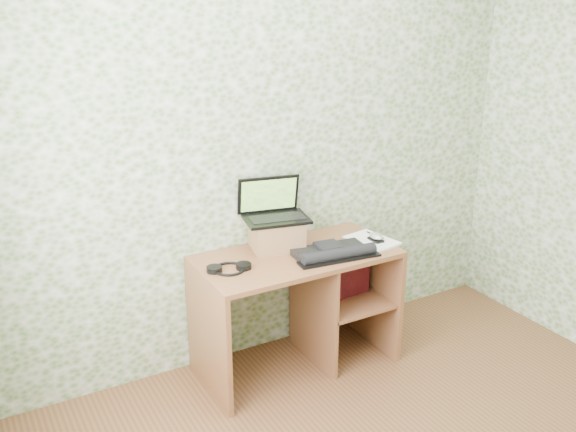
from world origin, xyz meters
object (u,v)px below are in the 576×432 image
desk (305,290)px  laptop (273,209)px  riser (277,234)px  notepad (372,241)px  keyboard (333,252)px

desk → laptop: 0.55m
riser → desk: bearing=-40.6°
riser → notepad: riser is taller
desk → riser: 0.40m
laptop → desk: bearing=-37.5°
keyboard → laptop: bearing=133.1°
riser → keyboard: 0.36m
desk → keyboard: bearing=-57.6°
desk → keyboard: 0.35m
desk → laptop: laptop is taller
keyboard → desk: bearing=128.7°
riser → laptop: 0.15m
desk → keyboard: keyboard is taller
laptop → notepad: (0.57, -0.24, -0.23)m
riser → laptop: bearing=90.0°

